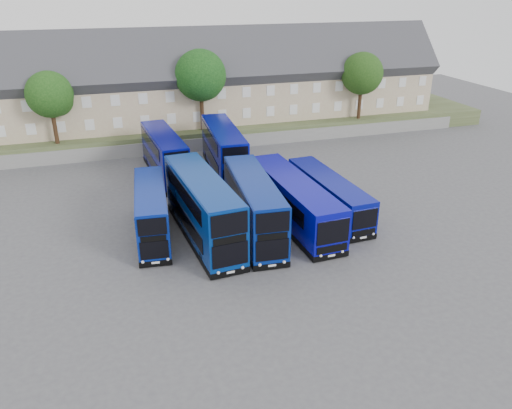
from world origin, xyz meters
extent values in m
plane|color=#4C4C52|center=(0.00, 0.00, 0.00)|extent=(120.00, 120.00, 0.00)
cube|color=slate|center=(0.00, 24.00, 0.75)|extent=(70.00, 0.40, 1.50)
cube|color=#414D2B|center=(0.00, 34.00, 1.00)|extent=(80.00, 20.00, 2.00)
cube|color=tan|center=(-18.00, 30.00, 5.00)|extent=(6.00, 8.00, 6.00)
cube|color=#37383C|center=(-18.00, 30.00, 8.00)|extent=(6.00, 10.40, 10.40)
cube|color=brown|center=(-16.50, 30.00, 11.84)|extent=(0.60, 0.90, 1.40)
cube|color=tan|center=(-12.00, 30.00, 5.00)|extent=(6.00, 8.00, 6.00)
cube|color=#37383C|center=(-12.00, 30.00, 8.00)|extent=(6.00, 10.40, 10.40)
cube|color=brown|center=(-10.50, 30.00, 11.84)|extent=(0.60, 0.90, 1.40)
cube|color=tan|center=(-6.00, 30.00, 5.00)|extent=(6.00, 8.00, 6.00)
cube|color=#37383C|center=(-6.00, 30.00, 8.00)|extent=(6.00, 10.40, 10.40)
cube|color=brown|center=(-4.50, 30.00, 11.84)|extent=(0.60, 0.90, 1.40)
cube|color=tan|center=(0.00, 30.00, 5.00)|extent=(6.00, 8.00, 6.00)
cube|color=#37383C|center=(0.00, 30.00, 8.00)|extent=(6.00, 10.40, 10.40)
cube|color=brown|center=(1.50, 30.00, 11.84)|extent=(0.60, 0.90, 1.40)
cube|color=tan|center=(6.00, 30.00, 5.00)|extent=(6.00, 8.00, 6.00)
cube|color=#37383C|center=(6.00, 30.00, 8.00)|extent=(6.00, 10.40, 10.40)
cube|color=brown|center=(7.50, 30.00, 11.84)|extent=(0.60, 0.90, 1.40)
cube|color=tan|center=(12.00, 30.00, 5.00)|extent=(6.00, 8.00, 6.00)
cube|color=#37383C|center=(12.00, 30.00, 8.00)|extent=(6.00, 10.40, 10.40)
cube|color=brown|center=(13.50, 30.00, 11.84)|extent=(0.60, 0.90, 1.40)
cube|color=tan|center=(18.00, 30.00, 5.00)|extent=(6.00, 8.00, 6.00)
cube|color=#37383C|center=(18.00, 30.00, 8.00)|extent=(6.00, 10.40, 10.40)
cube|color=brown|center=(19.50, 30.00, 11.84)|extent=(0.60, 0.90, 1.40)
cube|color=tan|center=(24.00, 30.00, 5.00)|extent=(6.00, 8.00, 6.00)
cube|color=#37383C|center=(24.00, 30.00, 8.00)|extent=(6.00, 10.40, 10.40)
cube|color=brown|center=(25.50, 30.00, 11.84)|extent=(0.60, 0.90, 1.40)
cube|color=tan|center=(30.00, 30.00, 5.00)|extent=(6.00, 8.00, 6.00)
cube|color=#37383C|center=(30.00, 30.00, 8.00)|extent=(6.00, 10.40, 10.40)
cube|color=brown|center=(31.50, 30.00, 11.84)|extent=(0.60, 0.90, 1.40)
cube|color=navy|center=(-6.33, 4.36, 2.12)|extent=(3.02, 9.87, 3.54)
cube|color=black|center=(-6.33, 4.36, 0.30)|extent=(3.06, 9.91, 0.45)
cube|color=black|center=(-6.74, -0.51, 1.37)|extent=(1.91, 0.22, 1.32)
cube|color=black|center=(-6.74, -0.51, 3.13)|extent=(1.91, 0.22, 1.24)
cylinder|color=black|center=(-7.51, 1.79, 0.50)|extent=(0.38, 1.02, 1.00)
cube|color=navy|center=(-2.68, 2.85, 2.60)|extent=(3.79, 12.32, 4.50)
cube|color=black|center=(-2.68, 2.85, 0.30)|extent=(3.83, 12.36, 0.45)
cube|color=black|center=(-2.16, -3.22, 1.71)|extent=(2.45, 0.27, 1.65)
cube|color=black|center=(-2.16, -3.22, 3.91)|extent=(2.45, 0.27, 1.54)
cylinder|color=black|center=(-3.57, -1.10, 0.50)|extent=(0.38, 1.02, 1.00)
cube|color=navy|center=(1.16, 2.42, 2.43)|extent=(3.39, 11.43, 4.16)
cube|color=black|center=(1.16, 2.42, 0.30)|extent=(3.43, 11.47, 0.45)
cube|color=black|center=(0.74, -3.23, 1.59)|extent=(2.26, 0.23, 1.54)
cube|color=black|center=(0.74, -3.23, 3.64)|extent=(2.26, 0.23, 1.43)
cylinder|color=black|center=(-0.23, -0.92, 0.50)|extent=(0.37, 1.02, 1.00)
cube|color=#070B83|center=(-3.62, 16.95, 2.36)|extent=(3.35, 11.11, 4.03)
cube|color=black|center=(-3.62, 16.95, 0.30)|extent=(3.39, 11.15, 0.45)
cube|color=black|center=(-3.19, 11.47, 1.54)|extent=(2.19, 0.23, 1.49)
cube|color=black|center=(-3.19, 11.47, 3.53)|extent=(2.19, 0.23, 1.39)
cylinder|color=black|center=(-4.46, 13.60, 0.50)|extent=(0.38, 1.02, 1.00)
cube|color=#080D97|center=(2.24, 16.26, 2.51)|extent=(3.31, 11.80, 4.32)
cube|color=black|center=(2.24, 16.26, 0.30)|extent=(3.36, 11.84, 0.45)
cube|color=black|center=(1.91, 10.40, 1.64)|extent=(2.35, 0.19, 1.59)
cube|color=black|center=(1.91, 10.40, 3.77)|extent=(2.35, 0.19, 1.49)
cylinder|color=black|center=(0.86, 12.70, 0.50)|extent=(0.36, 1.02, 1.00)
cube|color=#0809A3|center=(4.81, 3.43, 1.99)|extent=(3.43, 13.35, 3.29)
cube|color=black|center=(4.81, 3.43, 0.30)|extent=(3.47, 13.39, 0.45)
cube|color=black|center=(5.15, -3.20, 2.26)|extent=(2.46, 0.19, 1.76)
cylinder|color=black|center=(3.81, -1.04, 0.50)|extent=(0.35, 1.01, 1.00)
cube|color=#070E88|center=(8.26, 4.24, 1.73)|extent=(2.98, 11.44, 2.76)
cube|color=black|center=(8.26, 4.24, 0.30)|extent=(3.02, 11.48, 0.45)
cube|color=black|center=(8.58, -1.45, 1.93)|extent=(2.06, 0.17, 1.51)
cylinder|color=black|center=(7.43, 0.72, 0.50)|extent=(0.35, 1.01, 1.00)
cylinder|color=#382314|center=(-14.00, 25.00, 3.88)|extent=(0.44, 0.44, 3.75)
sphere|color=#163D10|center=(-14.00, 25.00, 7.25)|extent=(4.80, 4.80, 4.80)
sphere|color=#163D10|center=(-13.40, 25.40, 6.50)|extent=(3.30, 3.30, 3.30)
cylinder|color=#382314|center=(2.00, 25.50, 4.25)|extent=(0.44, 0.44, 4.50)
sphere|color=black|center=(2.00, 25.50, 8.30)|extent=(5.76, 5.76, 5.76)
sphere|color=black|center=(2.60, 25.90, 7.40)|extent=(3.96, 3.96, 3.96)
cylinder|color=#382314|center=(22.00, 25.00, 4.00)|extent=(0.44, 0.44, 4.00)
sphere|color=#193B10|center=(22.00, 25.00, 7.60)|extent=(5.12, 5.12, 5.12)
sphere|color=#193B10|center=(22.60, 25.40, 6.80)|extent=(3.52, 3.52, 3.52)
cylinder|color=#382314|center=(28.00, 32.00, 4.12)|extent=(0.44, 0.44, 4.25)
sphere|color=#13370F|center=(28.00, 32.00, 7.95)|extent=(5.44, 5.44, 5.44)
sphere|color=#13370F|center=(28.60, 32.40, 7.10)|extent=(3.74, 3.74, 3.74)
camera|label=1|loc=(-8.92, -30.62, 17.98)|focal=35.00mm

